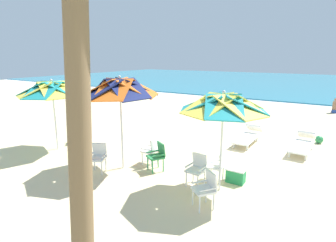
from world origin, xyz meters
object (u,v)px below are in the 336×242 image
at_px(plastic_chair_2, 206,187).
at_px(plastic_chair_4, 152,150).
at_px(sun_lounger_1, 248,136).
at_px(palm_tree_1, 75,59).
at_px(beach_umbrella_1, 120,89).
at_px(plastic_chair_5, 157,155).
at_px(plastic_chair_0, 218,165).
at_px(plastic_chair_6, 81,131).
at_px(beach_umbrella_0, 223,104).
at_px(beach_ball, 319,140).
at_px(cooler_box, 236,175).
at_px(beach_umbrella_2, 52,89).
at_px(sun_lounger_0, 302,144).
at_px(plastic_chair_1, 197,168).
at_px(plastic_chair_3, 98,156).
at_px(beachgoer_seated, 335,108).

relative_size(plastic_chair_2, plastic_chair_4, 1.00).
xyz_separation_m(sun_lounger_1, palm_tree_1, (-0.13, -8.00, 3.06)).
distance_m(beach_umbrella_1, plastic_chair_5, 2.26).
bearing_deg(beach_umbrella_1, sun_lounger_1, 59.94).
distance_m(plastic_chair_0, plastic_chair_6, 5.95).
height_order(plastic_chair_0, plastic_chair_5, same).
height_order(beach_umbrella_0, sun_lounger_1, beach_umbrella_0).
bearing_deg(beach_umbrella_1, beach_umbrella_0, 4.13).
height_order(plastic_chair_6, beach_ball, plastic_chair_6).
relative_size(plastic_chair_5, cooler_box, 1.73).
bearing_deg(beach_umbrella_2, plastic_chair_5, 5.13).
bearing_deg(beach_umbrella_2, palm_tree_1, -31.95).
height_order(plastic_chair_2, beach_umbrella_2, beach_umbrella_2).
bearing_deg(sun_lounger_0, beach_umbrella_1, -134.98).
relative_size(plastic_chair_1, sun_lounger_0, 0.40).
height_order(beach_umbrella_0, plastic_chair_0, beach_umbrella_0).
bearing_deg(cooler_box, palm_tree_1, -100.65).
distance_m(plastic_chair_6, sun_lounger_0, 8.41).
distance_m(beach_umbrella_1, plastic_chair_6, 3.81).
bearing_deg(plastic_chair_0, plastic_chair_6, 176.39).
distance_m(plastic_chair_3, beach_ball, 8.55).
xyz_separation_m(plastic_chair_1, cooler_box, (0.84, 0.72, -0.30)).
bearing_deg(beachgoer_seated, plastic_chair_4, -110.85).
bearing_deg(sun_lounger_1, plastic_chair_1, -91.86).
bearing_deg(plastic_chair_2, plastic_chair_4, 150.80).
bearing_deg(sun_lounger_1, plastic_chair_3, -120.66).
relative_size(sun_lounger_0, sun_lounger_1, 1.01).
bearing_deg(sun_lounger_0, plastic_chair_5, -130.52).
relative_size(sun_lounger_0, beachgoer_seated, 2.35).
distance_m(sun_lounger_1, cooler_box, 3.66).
height_order(plastic_chair_5, plastic_chair_6, same).
height_order(plastic_chair_2, beach_umbrella_1, beach_umbrella_1).
xyz_separation_m(beach_umbrella_0, beachgoer_seated, (2.34, 13.14, -1.97)).
xyz_separation_m(plastic_chair_0, plastic_chair_1, (-0.39, -0.49, 0.00)).
relative_size(plastic_chair_0, plastic_chair_4, 1.00).
distance_m(plastic_chair_0, beach_ball, 5.77).
bearing_deg(beachgoer_seated, plastic_chair_3, -112.71).
relative_size(plastic_chair_3, plastic_chair_6, 1.00).
relative_size(plastic_chair_4, palm_tree_1, 0.16).
bearing_deg(plastic_chair_1, beach_umbrella_2, -178.61).
distance_m(beach_umbrella_0, plastic_chair_4, 3.08).
xyz_separation_m(cooler_box, beach_ball, (1.72, 5.10, -0.05)).
distance_m(plastic_chair_1, cooler_box, 1.14).
relative_size(beach_umbrella_0, beach_umbrella_2, 1.00).
relative_size(plastic_chair_0, beach_umbrella_2, 0.33).
distance_m(plastic_chair_2, beach_ball, 6.97).
distance_m(beach_umbrella_2, sun_lounger_0, 9.22).
height_order(plastic_chair_1, beachgoer_seated, beachgoer_seated).
bearing_deg(plastic_chair_1, beach_umbrella_1, -176.01).
relative_size(plastic_chair_0, cooler_box, 1.73).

